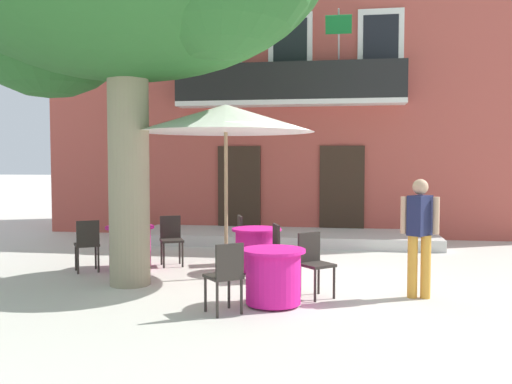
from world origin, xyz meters
name	(u,v)px	position (x,y,z in m)	size (l,w,h in m)	color
ground_plane	(313,279)	(0.00, 0.00, 0.00)	(120.00, 120.00, 0.00)	beige
building_facade	(297,97)	(-0.89, 6.99, 3.75)	(13.00, 5.09, 7.50)	#B24C42
entrance_step_platform	(286,237)	(-0.89, 4.00, 0.12)	(7.00, 2.01, 0.25)	silver
cafe_table_near_tree	(273,276)	(-0.43, -1.77, 0.39)	(0.86, 0.86, 0.76)	#DB1984
cafe_chair_near_tree_0	(314,260)	(0.07, -1.22, 0.53)	(0.56, 0.56, 0.91)	#2D2823
cafe_chair_near_tree_1	(226,273)	(-0.97, -2.31, 0.53)	(0.56, 0.56, 0.91)	#2D2823
cafe_table_middle	(257,249)	(-1.01, 0.45, 0.39)	(0.86, 0.86, 0.76)	#DB1984
cafe_chair_middle_0	(245,236)	(-1.34, 1.13, 0.53)	(0.51, 0.51, 0.91)	#2D2823
cafe_chair_middle_1	(270,248)	(-0.69, -0.23, 0.53)	(0.51, 0.51, 0.91)	#2D2823
cafe_table_front	(130,247)	(-3.31, 0.39, 0.39)	(0.86, 0.86, 0.76)	#DB1984
cafe_chair_front_0	(87,242)	(-3.90, -0.08, 0.53)	(0.55, 0.55, 0.91)	#2D2823
cafe_chair_front_1	(171,237)	(-2.67, 0.78, 0.53)	(0.53, 0.53, 0.91)	#2D2823
cafe_umbrella	(226,119)	(-1.43, -0.14, 2.61)	(2.90, 2.90, 2.85)	#997A56
ground_planter_left	(135,226)	(-4.73, 4.29, 0.28)	(0.41, 0.41, 0.51)	slate
pedestrian_near_entrance	(420,231)	(1.54, -1.05, 0.95)	(0.53, 0.40, 1.68)	gold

